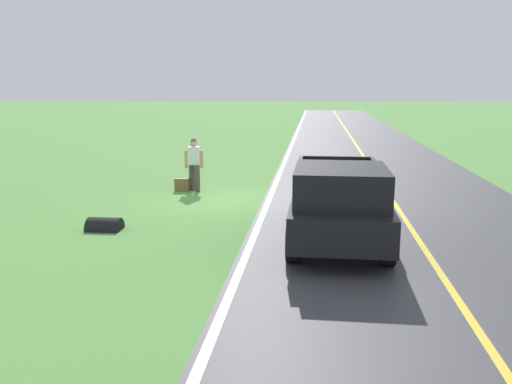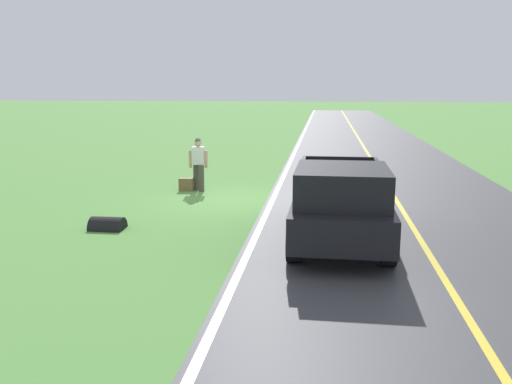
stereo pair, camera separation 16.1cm
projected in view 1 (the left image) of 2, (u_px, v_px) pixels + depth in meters
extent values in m
plane|color=#568E42|center=(229.00, 200.00, 16.35)|extent=(200.00, 200.00, 0.00)
cube|color=#3D3D42|center=(395.00, 204.00, 15.82)|extent=(7.83, 120.00, 0.00)
cube|color=silver|center=(269.00, 201.00, 16.22)|extent=(0.16, 117.60, 0.00)
cube|color=gold|center=(395.00, 204.00, 15.82)|extent=(0.14, 117.60, 0.00)
cylinder|color=#4C473D|center=(197.00, 178.00, 17.55)|extent=(0.18, 0.18, 0.88)
cylinder|color=#4C473D|center=(192.00, 177.00, 17.80)|extent=(0.18, 0.18, 0.88)
cube|color=white|center=(194.00, 156.00, 17.53)|extent=(0.42, 0.28, 0.58)
sphere|color=tan|center=(194.00, 143.00, 17.45)|extent=(0.23, 0.23, 0.23)
sphere|color=#4C564C|center=(194.00, 141.00, 17.44)|extent=(0.20, 0.20, 0.20)
cube|color=navy|center=(195.00, 154.00, 17.72)|extent=(0.33, 0.22, 0.44)
cylinder|color=tan|center=(202.00, 159.00, 17.52)|extent=(0.10, 0.10, 0.58)
cylinder|color=tan|center=(186.00, 159.00, 17.54)|extent=(0.10, 0.10, 0.58)
cube|color=brown|center=(182.00, 185.00, 17.69)|extent=(0.47, 0.23, 0.42)
cube|color=black|center=(338.00, 206.00, 12.11)|extent=(2.06, 5.42, 0.70)
cube|color=black|center=(341.00, 185.00, 10.82)|extent=(1.86, 2.18, 0.72)
cube|color=black|center=(341.00, 181.00, 10.80)|extent=(1.69, 1.31, 0.43)
cube|color=black|center=(377.00, 174.00, 12.94)|extent=(0.13, 3.02, 0.45)
cube|color=black|center=(299.00, 173.00, 13.16)|extent=(0.13, 3.02, 0.45)
cube|color=black|center=(336.00, 165.00, 14.52)|extent=(1.84, 0.12, 0.45)
cylinder|color=black|center=(387.00, 245.00, 10.37)|extent=(0.31, 0.80, 0.80)
cylinder|color=black|center=(294.00, 242.00, 10.58)|extent=(0.31, 0.80, 0.80)
cylinder|color=black|center=(372.00, 207.00, 13.58)|extent=(0.31, 0.80, 0.80)
cylinder|color=black|center=(301.00, 205.00, 13.80)|extent=(0.31, 0.80, 0.80)
cylinder|color=black|center=(105.00, 230.00, 12.99)|extent=(0.80, 0.60, 0.60)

